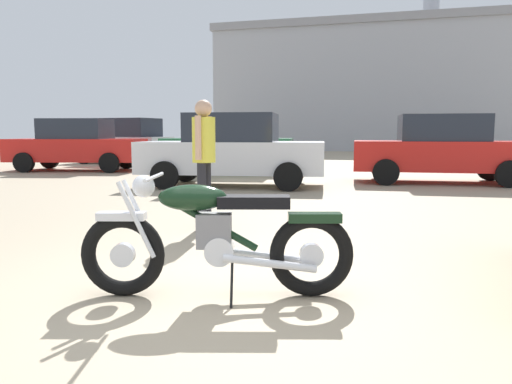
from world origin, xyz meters
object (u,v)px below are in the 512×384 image
(vintage_motorcycle, at_px, (215,238))
(dark_sedan_left, at_px, (441,149))
(white_estate_far, at_px, (123,140))
(red_hatchback_near, at_px, (232,150))
(bystander, at_px, (204,150))
(silver_sedan_mid, at_px, (77,145))
(blue_hatchback_right, at_px, (231,143))

(vintage_motorcycle, height_order, dark_sedan_left, dark_sedan_left)
(white_estate_far, bearing_deg, red_hatchback_near, 141.21)
(bystander, relative_size, silver_sedan_mid, 0.38)
(blue_hatchback_right, height_order, white_estate_far, same)
(silver_sedan_mid, bearing_deg, red_hatchback_near, -38.73)
(silver_sedan_mid, distance_m, white_estate_far, 3.69)
(bystander, relative_size, white_estate_far, 0.40)
(dark_sedan_left, xyz_separation_m, white_estate_far, (-11.06, 5.66, 0.08))
(dark_sedan_left, relative_size, red_hatchback_near, 0.98)
(vintage_motorcycle, relative_size, blue_hatchback_right, 0.52)
(vintage_motorcycle, xyz_separation_m, dark_sedan_left, (3.20, 9.33, 0.38))
(blue_hatchback_right, bearing_deg, silver_sedan_mid, -3.25)
(vintage_motorcycle, distance_m, silver_sedan_mid, 13.69)
(vintage_motorcycle, xyz_separation_m, white_estate_far, (-7.87, 14.99, 0.47))
(vintage_motorcycle, bearing_deg, bystander, -82.15)
(blue_hatchback_right, height_order, red_hatchback_near, blue_hatchback_right)
(blue_hatchback_right, bearing_deg, red_hatchback_near, 100.53)
(vintage_motorcycle, bearing_deg, silver_sedan_mid, -65.97)
(vintage_motorcycle, bearing_deg, blue_hatchback_right, -87.40)
(blue_hatchback_right, height_order, dark_sedan_left, blue_hatchback_right)
(blue_hatchback_right, bearing_deg, dark_sedan_left, 157.41)
(vintage_motorcycle, xyz_separation_m, silver_sedan_mid, (-7.71, 11.30, 0.38))
(vintage_motorcycle, bearing_deg, red_hatchback_near, -87.97)
(blue_hatchback_right, distance_m, white_estate_far, 6.42)
(red_hatchback_near, bearing_deg, vintage_motorcycle, -80.83)
(vintage_motorcycle, height_order, blue_hatchback_right, blue_hatchback_right)
(white_estate_far, xyz_separation_m, red_hatchback_near, (6.19, -7.33, -0.08))
(vintage_motorcycle, height_order, white_estate_far, white_estate_far)
(silver_sedan_mid, xyz_separation_m, dark_sedan_left, (10.91, -1.97, 0.00))
(red_hatchback_near, bearing_deg, dark_sedan_left, 15.68)
(dark_sedan_left, bearing_deg, bystander, 59.44)
(bystander, distance_m, dark_sedan_left, 7.83)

